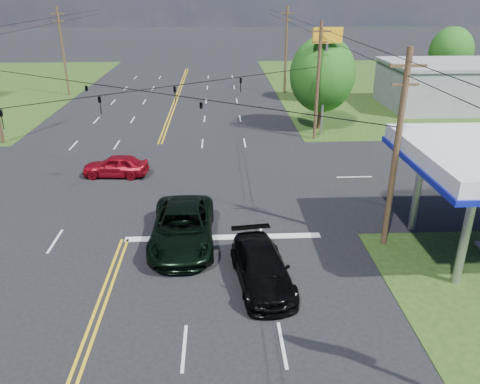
{
  "coord_description": "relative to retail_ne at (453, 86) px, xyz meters",
  "views": [
    {
      "loc": [
        4.87,
        -17.07,
        11.68
      ],
      "look_at": [
        5.95,
        6.0,
        1.67
      ],
      "focal_mm": 35.0,
      "sensor_mm": 36.0,
      "label": 1
    }
  ],
  "objects": [
    {
      "name": "tree_right_a",
      "position": [
        -16.0,
        -8.0,
        2.67
      ],
      "size": [
        5.7,
        5.7,
        8.18
      ],
      "color": "#40281B",
      "rests_on": "ground"
    },
    {
      "name": "pickup_dkgreen",
      "position": [
        -27.0,
        -28.5,
        -1.29
      ],
      "size": [
        3.09,
        6.6,
        1.83
      ],
      "primitive_type": "imported",
      "rotation": [
        0.0,
        0.0,
        0.01
      ],
      "color": "black",
      "rests_on": "ground"
    },
    {
      "name": "ground",
      "position": [
        -30.0,
        -20.0,
        -2.2
      ],
      "size": [
        280.0,
        280.0,
        0.0
      ],
      "primitive_type": "plane",
      "color": "black",
      "rests_on": "ground"
    },
    {
      "name": "pole_ne",
      "position": [
        -17.0,
        -11.0,
        2.72
      ],
      "size": [
        1.6,
        0.28,
        9.5
      ],
      "color": "#40281B",
      "rests_on": "ground"
    },
    {
      "name": "sedan_far",
      "position": [
        -5.05,
        -14.5,
        -1.51
      ],
      "size": [
        4.78,
        2.04,
        1.37
      ],
      "primitive_type": "imported",
      "rotation": [
        0.0,
        0.0,
        -1.6
      ],
      "color": "#A2A1A6",
      "rests_on": "ground"
    },
    {
      "name": "pole_left_far",
      "position": [
        -43.0,
        8.0,
        2.97
      ],
      "size": [
        1.6,
        0.28,
        10.0
      ],
      "color": "#40281B",
      "rests_on": "ground"
    },
    {
      "name": "sedan_red",
      "position": [
        -32.15,
        -19.0,
        -1.46
      ],
      "size": [
        4.46,
        2.05,
        1.48
      ],
      "primitive_type": "imported",
      "rotation": [
        0.0,
        0.0,
        -1.64
      ],
      "color": "maroon",
      "rests_on": "ground"
    },
    {
      "name": "pole_se",
      "position": [
        -17.0,
        -29.0,
        2.72
      ],
      "size": [
        1.6,
        0.28,
        9.5
      ],
      "color": "#40281B",
      "rests_on": "ground"
    },
    {
      "name": "power_lines",
      "position": [
        -30.0,
        -22.0,
        6.4
      ],
      "size": [
        26.04,
        100.0,
        0.64
      ],
      "color": "black",
      "rests_on": "ground"
    },
    {
      "name": "grass_ne",
      "position": [
        5.0,
        12.0,
        -2.2
      ],
      "size": [
        46.0,
        48.0,
        0.03
      ],
      "primitive_type": "cube",
      "color": "#233B13",
      "rests_on": "ground"
    },
    {
      "name": "suv_black",
      "position": [
        -23.4,
        -32.11,
        -1.43
      ],
      "size": [
        2.82,
        5.55,
        1.54
      ],
      "primitive_type": "imported",
      "rotation": [
        0.0,
        0.0,
        0.13
      ],
      "color": "black",
      "rests_on": "ground"
    },
    {
      "name": "polesign_ne",
      "position": [
        -16.24,
        -10.0,
        4.88
      ],
      "size": [
        2.47,
        0.46,
        8.93
      ],
      "color": "#A5A5AA",
      "rests_on": "ground"
    },
    {
      "name": "tree_right_b",
      "position": [
        -13.5,
        4.0,
        2.02
      ],
      "size": [
        4.94,
        4.94,
        7.09
      ],
      "color": "#40281B",
      "rests_on": "ground"
    },
    {
      "name": "tree_far_r",
      "position": [
        4.0,
        10.0,
        2.34
      ],
      "size": [
        5.32,
        5.32,
        7.63
      ],
      "color": "#40281B",
      "rests_on": "ground"
    },
    {
      "name": "pole_right_far",
      "position": [
        -17.0,
        8.0,
        2.97
      ],
      "size": [
        1.6,
        0.28,
        10.0
      ],
      "color": "#40281B",
      "rests_on": "ground"
    },
    {
      "name": "retail_ne",
      "position": [
        0.0,
        0.0,
        0.0
      ],
      "size": [
        14.0,
        10.0,
        4.4
      ],
      "primitive_type": "cube",
      "color": "gray",
      "rests_on": "ground"
    },
    {
      "name": "span_wire_signals",
      "position": [
        -30.0,
        -20.0,
        3.8
      ],
      "size": [
        26.0,
        18.0,
        1.13
      ],
      "color": "black",
      "rests_on": "ground"
    },
    {
      "name": "stop_bar",
      "position": [
        -25.0,
        -28.0,
        -2.2
      ],
      "size": [
        10.0,
        0.5,
        0.02
      ],
      "primitive_type": "cube",
      "color": "silver",
      "rests_on": "ground"
    }
  ]
}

